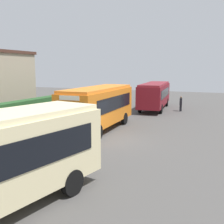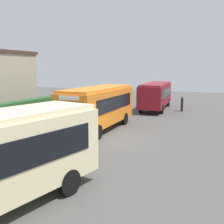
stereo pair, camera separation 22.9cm
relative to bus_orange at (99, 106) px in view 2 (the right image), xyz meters
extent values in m
plane|color=#514F4C|center=(-2.33, -2.14, -1.90)|extent=(82.22, 82.22, 0.00)
cube|color=black|center=(-12.88, -3.57, 0.23)|extent=(6.74, 1.39, 1.02)
cylinder|color=black|center=(-10.47, -3.94, -1.40)|extent=(1.04, 0.47, 1.00)
cylinder|color=black|center=(-10.04, -1.77, -1.40)|extent=(1.04, 0.47, 1.00)
cube|color=orange|center=(0.01, 0.00, -0.07)|extent=(8.91, 2.80, 2.56)
cube|color=orange|center=(0.01, 0.00, 1.31)|extent=(8.64, 2.59, 0.20)
cube|color=black|center=(0.34, -1.28, 0.24)|extent=(6.89, 0.24, 1.03)
cube|color=black|center=(0.27, 1.29, 0.24)|extent=(6.89, 0.24, 1.03)
cube|color=black|center=(-4.43, -0.13, 0.24)|extent=(0.10, 2.08, 1.08)
cube|color=silver|center=(-4.43, -0.13, 1.03)|extent=(0.08, 1.40, 0.28)
cylinder|color=black|center=(-2.70, -1.25, -1.40)|extent=(1.01, 0.31, 1.00)
cylinder|color=black|center=(-2.77, 1.09, -1.40)|extent=(1.01, 0.31, 1.00)
cylinder|color=black|center=(2.78, -1.09, -1.40)|extent=(1.01, 0.31, 1.00)
cylinder|color=black|center=(2.71, 1.25, -1.40)|extent=(1.01, 0.31, 1.00)
sphere|color=silver|center=(-4.42, -0.83, -1.00)|extent=(0.22, 0.22, 0.22)
sphere|color=silver|center=(-4.46, 0.57, -1.00)|extent=(0.22, 0.22, 0.22)
cube|color=maroon|center=(12.45, -1.25, -0.19)|extent=(9.91, 3.45, 2.31)
cube|color=maroon|center=(12.45, -1.25, 1.06)|extent=(9.60, 3.23, 0.20)
cube|color=black|center=(12.02, -0.04, 0.08)|extent=(7.53, 0.82, 0.92)
cube|color=black|center=(12.28, -2.51, 0.08)|extent=(7.53, 0.82, 0.92)
cube|color=black|center=(17.29, -0.74, 0.08)|extent=(0.25, 2.01, 0.97)
cube|color=silver|center=(17.29, -0.74, 0.78)|extent=(0.18, 1.35, 0.28)
cylinder|color=black|center=(15.32, 0.19, -1.40)|extent=(1.02, 0.38, 1.00)
cylinder|color=black|center=(15.56, -2.06, -1.40)|extent=(1.02, 0.38, 1.00)
cylinder|color=black|center=(9.34, -0.43, -1.40)|extent=(1.02, 0.38, 1.00)
cylinder|color=black|center=(9.57, -2.68, -1.40)|extent=(1.02, 0.38, 1.00)
sphere|color=silver|center=(17.24, -0.07, -1.00)|extent=(0.22, 0.22, 0.22)
sphere|color=silver|center=(17.38, -1.41, -1.00)|extent=(0.22, 0.22, 0.22)
cube|color=olive|center=(2.41, 2.51, -1.46)|extent=(0.35, 0.35, 0.88)
cube|color=#334C8C|center=(2.41, 2.51, -0.63)|extent=(0.45, 0.48, 0.77)
sphere|color=tan|center=(2.41, 2.51, -0.12)|extent=(0.24, 0.24, 0.24)
cube|color=black|center=(12.05, -4.34, -1.51)|extent=(0.33, 0.27, 0.78)
cube|color=black|center=(12.05, -4.34, -0.78)|extent=(0.51, 0.31, 0.68)
sphere|color=brown|center=(12.05, -4.34, -0.34)|extent=(0.21, 0.21, 0.21)
cube|color=#275328|center=(-2.33, 7.83, -0.96)|extent=(53.11, 1.19, 1.89)
camera|label=1|loc=(-18.88, -9.12, 2.83)|focal=44.08mm
camera|label=2|loc=(-18.79, -9.33, 2.83)|focal=44.08mm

